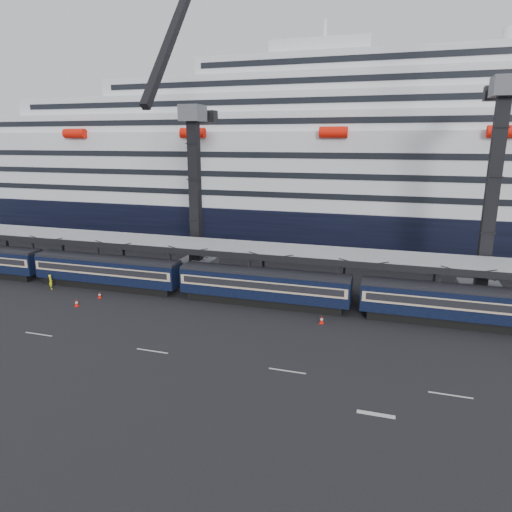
# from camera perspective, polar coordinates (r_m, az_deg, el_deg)

# --- Properties ---
(ground) EXTENTS (260.00, 260.00, 0.00)m
(ground) POSITION_cam_1_polar(r_m,az_deg,el_deg) (40.43, 8.08, -11.86)
(ground) COLOR black
(ground) RESTS_ON ground
(lane_markings) EXTENTS (111.00, 4.27, 0.02)m
(lane_markings) POSITION_cam_1_polar(r_m,az_deg,el_deg) (35.59, 20.27, -16.53)
(lane_markings) COLOR beige
(lane_markings) RESTS_ON ground
(train) EXTENTS (133.05, 3.00, 4.05)m
(train) POSITION_cam_1_polar(r_m,az_deg,el_deg) (49.51, 4.70, -4.03)
(train) COLOR black
(train) RESTS_ON ground
(canopy) EXTENTS (130.00, 6.25, 5.53)m
(canopy) POSITION_cam_1_polar(r_m,az_deg,el_deg) (51.76, 10.77, 0.10)
(canopy) COLOR gray
(canopy) RESTS_ON ground
(cruise_ship) EXTENTS (214.09, 28.84, 34.00)m
(cruise_ship) POSITION_cam_1_polar(r_m,az_deg,el_deg) (82.37, 12.85, 10.21)
(cruise_ship) COLOR black
(cruise_ship) RESTS_ON ground
(crane_dark_near) EXTENTS (4.50, 17.75, 35.08)m
(crane_dark_near) POSITION_cam_1_polar(r_m,az_deg,el_deg) (60.38, -7.80, 8.66)
(crane_dark_near) COLOR #484A4F
(crane_dark_near) RESTS_ON ground
(crane_dark_mid) EXTENTS (4.50, 18.24, 39.64)m
(crane_dark_mid) POSITION_cam_1_polar(r_m,az_deg,el_deg) (54.60, 27.62, 8.11)
(crane_dark_mid) COLOR #484A4F
(crane_dark_mid) RESTS_ON ground
(worker) EXTENTS (0.78, 0.77, 1.82)m
(worker) POSITION_cam_1_polar(r_m,az_deg,el_deg) (61.16, -24.27, -2.96)
(worker) COLOR #F9FD0D
(worker) RESTS_ON ground
(traffic_cone_b) EXTENTS (0.42, 0.42, 0.85)m
(traffic_cone_b) POSITION_cam_1_polar(r_m,az_deg,el_deg) (53.93, -21.52, -5.46)
(traffic_cone_b) COLOR #FF1708
(traffic_cone_b) RESTS_ON ground
(traffic_cone_c) EXTENTS (0.38, 0.38, 0.76)m
(traffic_cone_c) POSITION_cam_1_polar(r_m,az_deg,el_deg) (55.83, -18.96, -4.62)
(traffic_cone_c) COLOR #FF1708
(traffic_cone_c) RESTS_ON ground
(traffic_cone_d) EXTENTS (0.43, 0.43, 0.86)m
(traffic_cone_d) POSITION_cam_1_polar(r_m,az_deg,el_deg) (46.20, 8.20, -7.85)
(traffic_cone_d) COLOR #FF1708
(traffic_cone_d) RESTS_ON ground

